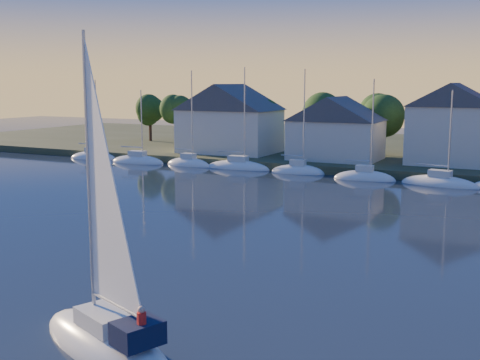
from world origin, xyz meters
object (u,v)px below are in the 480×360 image
Objects in this scene: clubhouse_centre at (336,127)px; clubhouse_west at (230,118)px; clubhouse_east at (453,123)px; hero_sailboat at (107,336)px.

clubhouse_west is at bearing 176.42° from clubhouse_centre.
clubhouse_west is at bearing -178.09° from clubhouse_east.
hero_sailboat is (-5.48, -58.35, -5.42)m from clubhouse_east.
clubhouse_east is (14.00, 2.00, 0.87)m from clubhouse_centre.
clubhouse_centre is at bearing -171.87° from clubhouse_east.
clubhouse_west is 62.60m from hero_sailboat.
clubhouse_west reaches higher than clubhouse_centre.
hero_sailboat reaches higher than clubhouse_west.
clubhouse_centre is 1.10× the size of clubhouse_east.
clubhouse_east is at bearing -73.68° from hero_sailboat.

